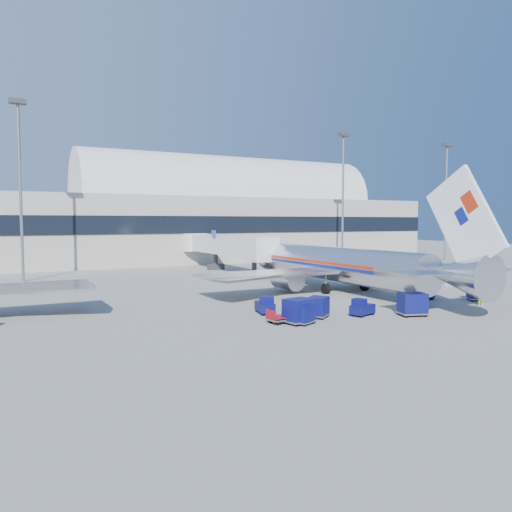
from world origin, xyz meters
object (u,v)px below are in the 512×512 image
barrier_mid (432,284)px  cart_solo_near (412,304)px  tug_right (421,291)px  cart_open_red (281,318)px  airliner_main (340,264)px  barrier_near (411,285)px  tug_lead (362,308)px  mast_far_east (446,184)px  cart_train_c (299,310)px  mast_west (20,163)px  mast_east (343,179)px  cart_train_a (318,307)px  ramp_worker (481,296)px  barrier_far (452,282)px  cart_solo_far (478,291)px  cart_train_b (303,314)px  tug_left (265,305)px  jetbridge_near (221,245)px

barrier_mid → cart_solo_near: size_ratio=1.20×
tug_right → cart_solo_near: cart_solo_near is taller
cart_open_red → airliner_main: bearing=36.1°
barrier_near → tug_lead: 18.00m
mast_far_east → cart_train_c: mast_far_east is taller
mast_west → mast_east: bearing=0.0°
cart_open_red → mast_east: bearing=44.1°
mast_east → cart_train_a: (-30.76, -36.76, -13.91)m
cart_solo_near → ramp_worker: bearing=22.7°
airliner_main → barrier_far: (14.60, -2.51, -2.48)m
mast_east → cart_solo_far: bearing=-108.4°
barrier_far → ramp_worker: ramp_worker is taller
mast_west → cart_train_b: mast_west is taller
airliner_main → mast_east: size_ratio=1.65×
tug_lead → cart_train_c: (-6.22, -0.31, 0.35)m
cart_open_red → tug_right: bearing=8.6°
barrier_mid → cart_open_red: size_ratio=1.47×
mast_east → barrier_near: bearing=-113.2°
tug_lead → ramp_worker: ramp_worker is taller
mast_far_east → ramp_worker: (-39.59, -39.04, -13.94)m
barrier_near → tug_lead: size_ratio=1.24×
tug_left → cart_train_b: (0.47, -5.01, 0.09)m
airliner_main → mast_east: 34.51m
mast_east → tug_lead: size_ratio=9.36×
mast_west → tug_left: 39.70m
airliner_main → tug_right: size_ratio=13.84×
cart_open_red → cart_train_b: bearing=-44.5°
tug_right → cart_train_c: size_ratio=1.13×
airliner_main → tug_right: airliner_main is taller
barrier_mid → mast_far_east: bearing=39.7°
jetbridge_near → mast_east: bearing=-2.1°
barrier_far → ramp_worker: bearing=-129.8°
airliner_main → jetbridge_near: 26.43m
tug_left → barrier_near: bearing=-63.8°
cart_open_red → barrier_mid: bearing=16.6°
cart_solo_far → ramp_worker: (-2.25, -2.05, -0.07)m
airliner_main → cart_open_red: 18.74m
cart_train_b → airliner_main: bearing=20.2°
mast_west → barrier_far: 54.58m
ramp_worker → cart_train_b: bearing=60.3°
barrier_mid → cart_open_red: 27.29m
cart_train_a → cart_solo_far: cart_solo_far is taller
cart_train_a → ramp_worker: ramp_worker is taller
mast_far_east → cart_train_a: (-55.76, -36.76, -13.91)m
tug_lead → cart_train_b: bearing=168.9°
airliner_main → jetbridge_near: (-2.40, 26.30, 1.00)m
barrier_near → cart_solo_far: (-0.34, -8.99, 0.47)m
cart_train_a → cart_solo_far: (18.42, -0.23, 0.04)m
mast_west → cart_solo_far: bearing=-44.5°
barrier_mid → tug_lead: (-18.46, -9.71, 0.20)m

